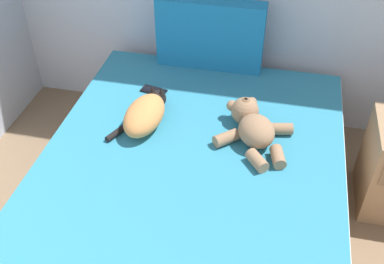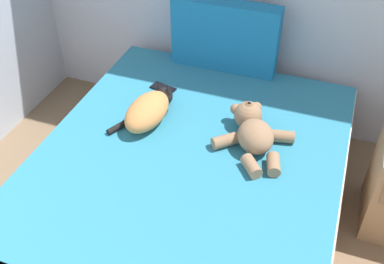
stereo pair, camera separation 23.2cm
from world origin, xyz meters
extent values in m
cube|color=#9E7A56|center=(1.40, 3.08, 0.13)|extent=(1.54, 2.09, 0.26)
cube|color=white|center=(1.40, 3.08, 0.35)|extent=(1.49, 2.03, 0.18)
cube|color=teal|center=(1.40, 3.14, 0.45)|extent=(1.48, 1.88, 0.02)
cube|color=#1972AD|center=(1.33, 4.04, 0.68)|extent=(0.65, 0.12, 0.43)
ellipsoid|color=#D18447|center=(1.11, 3.36, 0.53)|extent=(0.22, 0.36, 0.15)
sphere|color=black|center=(1.13, 3.55, 0.51)|extent=(0.10, 0.10, 0.10)
cone|color=black|center=(1.10, 3.55, 0.57)|extent=(0.04, 0.04, 0.04)
cone|color=black|center=(1.15, 3.54, 0.57)|extent=(0.04, 0.04, 0.04)
cylinder|color=black|center=(0.99, 3.26, 0.48)|extent=(0.10, 0.16, 0.03)
ellipsoid|color=black|center=(1.16, 3.45, 0.48)|extent=(0.06, 0.10, 0.04)
ellipsoid|color=#937051|center=(1.70, 3.35, 0.53)|extent=(0.26, 0.27, 0.15)
sphere|color=#937051|center=(1.62, 3.51, 0.53)|extent=(0.15, 0.15, 0.15)
sphere|color=brown|center=(1.62, 3.51, 0.58)|extent=(0.06, 0.06, 0.06)
sphere|color=black|center=(1.62, 3.51, 0.61)|extent=(0.02, 0.02, 0.02)
sphere|color=#937051|center=(1.55, 3.53, 0.54)|extent=(0.06, 0.06, 0.06)
sphere|color=#937051|center=(1.65, 3.58, 0.54)|extent=(0.06, 0.06, 0.06)
cylinder|color=#937051|center=(1.55, 3.32, 0.49)|extent=(0.14, 0.13, 0.06)
cylinder|color=#937051|center=(1.72, 3.19, 0.49)|extent=(0.12, 0.13, 0.06)
cylinder|color=#937051|center=(1.81, 3.45, 0.49)|extent=(0.14, 0.09, 0.06)
cylinder|color=#937051|center=(1.82, 3.23, 0.49)|extent=(0.09, 0.13, 0.06)
cube|color=black|center=(1.06, 3.68, 0.46)|extent=(0.16, 0.10, 0.01)
cube|color=black|center=(1.06, 3.68, 0.47)|extent=(0.14, 0.08, 0.00)
camera|label=1|loc=(1.76, 1.58, 1.99)|focal=42.43mm
camera|label=2|loc=(1.98, 1.65, 1.99)|focal=42.43mm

